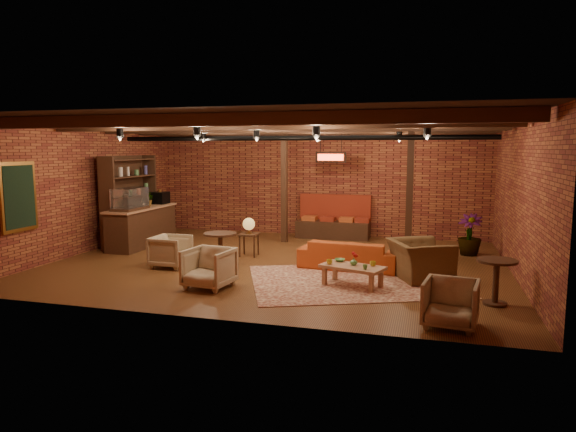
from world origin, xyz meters
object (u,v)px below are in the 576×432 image
(sofa, at_px, (349,254))
(armchair_far, at_px, (451,301))
(armchair_b, at_px, (209,266))
(plant_tall, at_px, (472,193))
(side_table_book, at_px, (423,242))
(armchair_a, at_px, (171,250))
(round_table_right, at_px, (496,275))
(armchair_right, at_px, (420,254))
(side_table_lamp, at_px, (249,227))
(coffee_table, at_px, (352,268))
(round_table_left, at_px, (220,244))

(sofa, height_order, armchair_far, armchair_far)
(armchair_b, bearing_deg, armchair_far, -6.18)
(plant_tall, bearing_deg, side_table_book, -144.68)
(armchair_a, height_order, round_table_right, armchair_a)
(armchair_right, distance_m, round_table_right, 1.87)
(armchair_b, bearing_deg, side_table_lamp, 102.20)
(armchair_right, xyz_separation_m, side_table_book, (0.03, 1.98, -0.11))
(armchair_b, xyz_separation_m, armchair_far, (4.28, -1.02, -0.03))
(armchair_a, bearing_deg, side_table_lamp, -38.88)
(coffee_table, xyz_separation_m, round_table_left, (-3.03, 0.82, 0.16))
(coffee_table, relative_size, round_table_right, 1.69)
(armchair_a, distance_m, armchair_right, 5.31)
(armchair_a, height_order, side_table_book, armchair_a)
(armchair_far, bearing_deg, coffee_table, 141.73)
(armchair_right, bearing_deg, side_table_lamp, 49.11)
(side_table_book, bearing_deg, round_table_right, -69.89)
(armchair_a, distance_m, round_table_right, 6.64)
(side_table_lamp, bearing_deg, armchair_far, -40.80)
(round_table_right, bearing_deg, sofa, 145.06)
(coffee_table, height_order, plant_tall, plant_tall)
(armchair_b, bearing_deg, plant_tall, 49.44)
(plant_tall, bearing_deg, sofa, -139.84)
(armchair_a, xyz_separation_m, armchair_b, (1.51, -1.34, 0.03))
(sofa, height_order, armchair_b, armchair_b)
(plant_tall, bearing_deg, side_table_lamp, -163.22)
(armchair_right, bearing_deg, round_table_right, -162.14)
(armchair_a, distance_m, armchair_far, 6.26)
(side_table_lamp, distance_m, side_table_book, 4.15)
(round_table_left, distance_m, armchair_b, 1.70)
(coffee_table, xyz_separation_m, armchair_far, (1.71, -1.84, 0.03))
(sofa, relative_size, round_table_left, 2.81)
(sofa, relative_size, armchair_b, 2.57)
(round_table_left, distance_m, armchair_far, 5.44)
(sofa, height_order, round_table_left, round_table_left)
(round_table_left, distance_m, plant_tall, 6.14)
(coffee_table, distance_m, plant_tall, 4.47)
(round_table_right, xyz_separation_m, armchair_far, (-0.77, -1.34, -0.13))
(sofa, distance_m, armchair_a, 3.91)
(round_table_left, distance_m, armchair_a, 1.10)
(round_table_right, xyz_separation_m, plant_tall, (-0.15, 4.13, 1.01))
(armchair_right, bearing_deg, coffee_table, 101.52)
(side_table_lamp, height_order, armchair_far, side_table_lamp)
(side_table_lamp, relative_size, round_table_right, 1.22)
(armchair_right, bearing_deg, sofa, 45.66)
(coffee_table, distance_m, armchair_right, 1.52)
(sofa, height_order, armchair_right, armchair_right)
(round_table_right, bearing_deg, armchair_b, -176.46)
(side_table_book, height_order, armchair_far, armchair_far)
(armchair_b, bearing_deg, coffee_table, 24.79)
(armchair_right, distance_m, plant_tall, 3.13)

